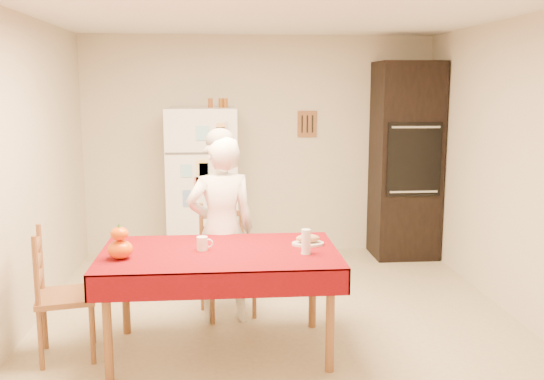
{
  "coord_description": "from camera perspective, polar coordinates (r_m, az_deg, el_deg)",
  "views": [
    {
      "loc": [
        -0.46,
        -4.7,
        1.93
      ],
      "look_at": [
        -0.03,
        0.2,
        1.08
      ],
      "focal_mm": 40.0,
      "sensor_mm": 36.0,
      "label": 1
    }
  ],
  "objects": [
    {
      "name": "oven_cabinet",
      "position": [
        7.0,
        12.45,
        2.72
      ],
      "size": [
        0.7,
        0.62,
        2.2
      ],
      "color": "black",
      "rests_on": "floor"
    },
    {
      "name": "spice_jar_right",
      "position": [
        6.64,
        -4.41,
        8.17
      ],
      "size": [
        0.05,
        0.05,
        0.1
      ],
      "primitive_type": "cylinder",
      "color": "brown",
      "rests_on": "refrigerator"
    },
    {
      "name": "spice_jar_left",
      "position": [
        6.64,
        -5.82,
        8.15
      ],
      "size": [
        0.05,
        0.05,
        0.1
      ],
      "primitive_type": "cylinder",
      "color": "brown",
      "rests_on": "refrigerator"
    },
    {
      "name": "seated_woman",
      "position": [
        4.95,
        -4.79,
        -3.8
      ],
      "size": [
        0.62,
        0.46,
        1.55
      ],
      "primitive_type": "imported",
      "rotation": [
        0.0,
        0.0,
        3.31
      ],
      "color": "white",
      "rests_on": "floor"
    },
    {
      "name": "chair_left",
      "position": [
        4.61,
        -19.67,
        -8.83
      ],
      "size": [
        0.47,
        0.49,
        0.95
      ],
      "rotation": [
        0.0,
        0.0,
        1.77
      ],
      "color": "brown",
      "rests_on": "floor"
    },
    {
      "name": "spice_jar_mid",
      "position": [
        6.64,
        -4.84,
        8.16
      ],
      "size": [
        0.05,
        0.05,
        0.1
      ],
      "primitive_type": "cylinder",
      "color": "brown",
      "rests_on": "refrigerator"
    },
    {
      "name": "refrigerator",
      "position": [
        6.68,
        -6.53,
        0.38
      ],
      "size": [
        0.75,
        0.74,
        1.7
      ],
      "color": "white",
      "rests_on": "floor"
    },
    {
      "name": "floor",
      "position": [
        5.11,
        0.58,
        -12.46
      ],
      "size": [
        4.5,
        4.5,
        0.0
      ],
      "primitive_type": "plane",
      "color": "tan",
      "rests_on": "ground"
    },
    {
      "name": "dining_table",
      "position": [
        4.4,
        -4.95,
        -6.62
      ],
      "size": [
        1.7,
        1.0,
        0.76
      ],
      "color": "brown",
      "rests_on": "floor"
    },
    {
      "name": "coffee_mug",
      "position": [
        4.41,
        -6.59,
        -5.03
      ],
      "size": [
        0.08,
        0.08,
        0.1
      ],
      "primitive_type": "cylinder",
      "color": "white",
      "rests_on": "dining_table"
    },
    {
      "name": "wine_glass",
      "position": [
        4.29,
        3.22,
        -4.87
      ],
      "size": [
        0.07,
        0.07,
        0.18
      ],
      "primitive_type": "cylinder",
      "color": "white",
      "rests_on": "dining_table"
    },
    {
      "name": "bread_loaf",
      "position": [
        4.53,
        3.4,
        -4.57
      ],
      "size": [
        0.18,
        0.1,
        0.06
      ],
      "primitive_type": "ellipsoid",
      "color": "tan",
      "rests_on": "bread_plate"
    },
    {
      "name": "room_shell",
      "position": [
        4.74,
        0.62,
        6.01
      ],
      "size": [
        4.02,
        4.52,
        2.51
      ],
      "color": "beige",
      "rests_on": "ground"
    },
    {
      "name": "pumpkin_lower",
      "position": [
        4.3,
        -14.11,
        -5.45
      ],
      "size": [
        0.17,
        0.17,
        0.13
      ],
      "primitive_type": "ellipsoid",
      "color": "#D95305",
      "rests_on": "dining_table"
    },
    {
      "name": "pumpkin_upper",
      "position": [
        4.27,
        -14.17,
        -4.0
      ],
      "size": [
        0.12,
        0.12,
        0.09
      ],
      "primitive_type": "ellipsoid",
      "color": "#E45A05",
      "rests_on": "pumpkin_lower"
    },
    {
      "name": "bread_plate",
      "position": [
        4.54,
        3.4,
        -5.06
      ],
      "size": [
        0.24,
        0.24,
        0.02
      ],
      "primitive_type": "cylinder",
      "color": "silver",
      "rests_on": "dining_table"
    },
    {
      "name": "chair_far",
      "position": [
        5.22,
        -4.41,
        -6.11
      ],
      "size": [
        0.51,
        0.5,
        0.95
      ],
      "rotation": [
        0.0,
        0.0,
        0.27
      ],
      "color": "brown",
      "rests_on": "floor"
    }
  ]
}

